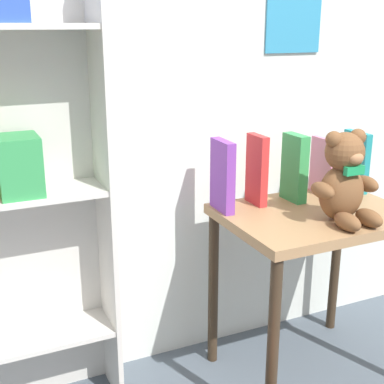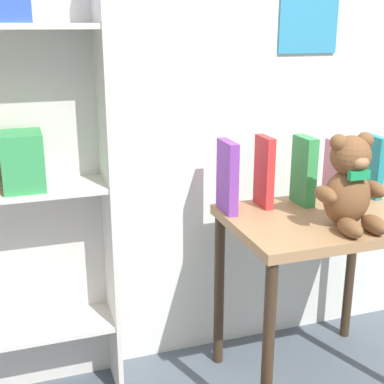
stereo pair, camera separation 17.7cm
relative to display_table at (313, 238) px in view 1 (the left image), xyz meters
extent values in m
cube|color=silver|center=(-0.25, 0.38, 0.68)|extent=(4.80, 0.06, 2.50)
cube|color=teal|center=(0.10, 0.34, 0.80)|extent=(0.25, 0.01, 0.30)
cube|color=beige|center=(-0.73, 0.21, 0.24)|extent=(0.02, 0.22, 1.62)
cube|color=beige|center=(-1.08, 0.21, -0.28)|extent=(0.69, 0.20, 0.02)
cube|color=#33934C|center=(-1.00, 0.20, 0.34)|extent=(0.13, 0.16, 0.19)
cube|color=#9E754C|center=(0.00, 0.00, 0.09)|extent=(0.67, 0.50, 0.04)
cylinder|color=#37291A|center=(-0.30, -0.22, -0.25)|extent=(0.04, 0.04, 0.64)
cylinder|color=#37291A|center=(-0.30, 0.22, -0.25)|extent=(0.04, 0.04, 0.64)
cylinder|color=#37291A|center=(0.30, 0.22, -0.25)|extent=(0.04, 0.04, 0.64)
ellipsoid|color=brown|center=(0.03, -0.10, 0.20)|extent=(0.17, 0.13, 0.19)
sphere|color=brown|center=(0.03, -0.10, 0.35)|extent=(0.13, 0.13, 0.13)
sphere|color=brown|center=(-0.02, -0.10, 0.39)|extent=(0.06, 0.06, 0.06)
sphere|color=brown|center=(0.08, -0.10, 0.39)|extent=(0.06, 0.06, 0.06)
ellipsoid|color=#9B6842|center=(0.03, -0.16, 0.34)|extent=(0.06, 0.04, 0.04)
ellipsoid|color=brown|center=(-0.07, -0.12, 0.23)|extent=(0.05, 0.11, 0.05)
ellipsoid|color=brown|center=(0.12, -0.12, 0.23)|extent=(0.05, 0.11, 0.05)
ellipsoid|color=brown|center=(-0.02, -0.20, 0.13)|extent=(0.06, 0.12, 0.06)
ellipsoid|color=brown|center=(0.07, -0.20, 0.13)|extent=(0.06, 0.12, 0.06)
cube|color=#198E4C|center=(0.03, -0.15, 0.30)|extent=(0.07, 0.02, 0.03)
cube|color=purple|center=(-0.30, 0.16, 0.24)|extent=(0.04, 0.14, 0.26)
cube|color=red|center=(-0.15, 0.17, 0.24)|extent=(0.03, 0.11, 0.26)
cube|color=#33934C|center=(0.00, 0.14, 0.23)|extent=(0.05, 0.12, 0.26)
cube|color=#D17093|center=(0.15, 0.17, 0.22)|extent=(0.02, 0.13, 0.23)
cube|color=teal|center=(0.30, 0.15, 0.23)|extent=(0.03, 0.14, 0.24)
camera|label=1|loc=(-1.17, -1.49, 0.76)|focal=50.00mm
camera|label=2|loc=(-1.01, -1.55, 0.76)|focal=50.00mm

